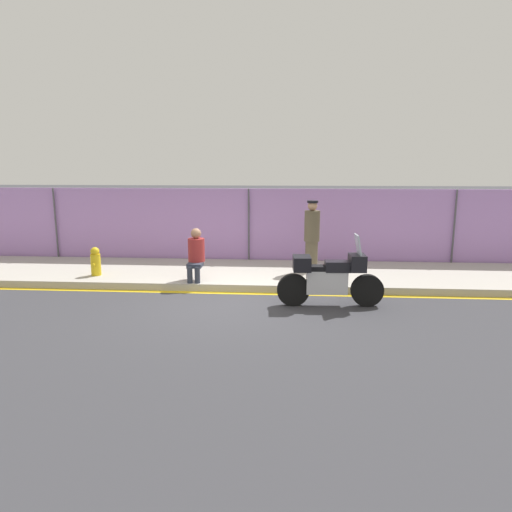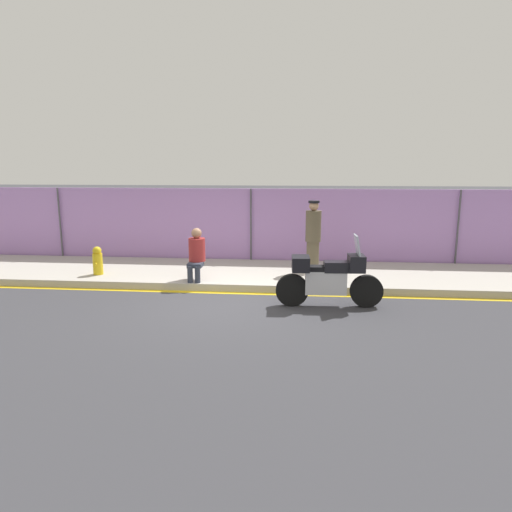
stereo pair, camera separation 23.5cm
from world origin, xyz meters
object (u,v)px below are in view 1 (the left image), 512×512
(motorcycle, at_px, (329,277))
(officer_standing, at_px, (312,235))
(fire_hydrant, at_px, (96,261))
(person_seated_on_curb, at_px, (196,252))

(motorcycle, xyz_separation_m, officer_standing, (-0.26, 2.52, 0.51))
(officer_standing, bearing_deg, motorcycle, -84.12)
(motorcycle, distance_m, fire_hydrant, 5.96)
(person_seated_on_curb, xyz_separation_m, fire_hydrant, (-2.64, 0.27, -0.33))
(motorcycle, bearing_deg, person_seated_on_curb, 153.87)
(officer_standing, xyz_separation_m, fire_hydrant, (-5.48, -0.90, -0.59))
(motorcycle, bearing_deg, fire_hydrant, 161.66)
(officer_standing, height_order, person_seated_on_curb, officer_standing)
(officer_standing, distance_m, fire_hydrant, 5.58)
(motorcycle, height_order, officer_standing, officer_standing)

